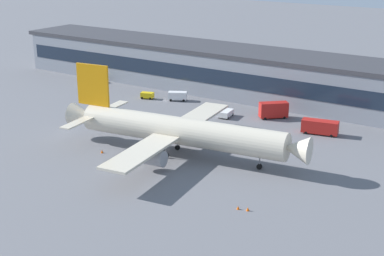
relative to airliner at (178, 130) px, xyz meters
name	(u,v)px	position (x,y,z in m)	size (l,w,h in m)	color
ground_plane	(142,147)	(-9.34, -0.54, -5.44)	(600.00, 600.00, 0.00)	slate
terminal_building	(253,74)	(-9.34, 51.31, 1.19)	(166.47, 19.97, 13.23)	gray
airliner	(178,130)	(0.00, 0.00, 0.00)	(55.22, 47.10, 17.54)	beige
baggage_tug	(147,95)	(-32.94, 31.64, -4.36)	(4.03, 2.97, 1.85)	yellow
catering_truck	(274,109)	(5.49, 34.94, -3.15)	(7.05, 6.80, 4.15)	red
pushback_tractor	(226,113)	(-5.15, 28.83, -4.39)	(3.31, 5.15, 1.75)	white
belt_loader	(92,80)	(-58.49, 36.26, -4.29)	(3.68, 6.70, 1.95)	yellow
fuel_truck	(319,126)	(19.79, 29.37, -3.56)	(8.79, 4.40, 3.35)	red
crew_van	(178,96)	(-24.42, 34.91, -3.98)	(5.61, 4.46, 2.55)	white
traffic_cone_0	(102,151)	(-14.11, -8.06, -5.08)	(0.58, 0.58, 0.73)	#F2590C
traffic_cone_1	(248,209)	(24.71, -14.79, -5.10)	(0.55, 0.55, 0.68)	#F2590C
traffic_cone_2	(238,208)	(23.09, -15.20, -5.12)	(0.52, 0.52, 0.65)	#F2590C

